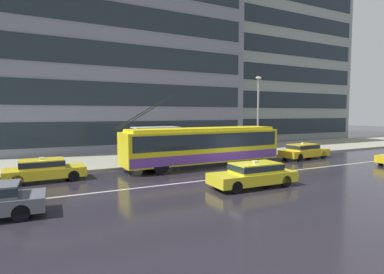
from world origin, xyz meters
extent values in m
plane|color=#242129|center=(0.00, 0.00, 0.00)|extent=(160.00, 160.00, 0.00)
cube|color=gray|center=(0.00, 9.50, 0.07)|extent=(80.00, 10.00, 0.14)
cube|color=silver|center=(0.00, -1.20, 0.00)|extent=(72.00, 0.14, 0.01)
cube|color=yellow|center=(-1.49, 2.90, 1.52)|extent=(12.02, 2.85, 2.22)
cube|color=yellow|center=(-1.49, 2.90, 2.73)|extent=(11.30, 2.58, 0.20)
cube|color=#1E2833|center=(-1.49, 2.90, 1.97)|extent=(11.54, 2.87, 1.02)
cube|color=#6B3D9E|center=(-1.49, 2.90, 0.81)|extent=(11.90, 2.88, 0.62)
cube|color=#1E2833|center=(4.43, 3.10, 1.97)|extent=(0.19, 2.17, 1.11)
cube|color=black|center=(4.28, 3.09, 2.53)|extent=(0.22, 1.88, 0.28)
cylinder|color=black|center=(-5.93, 3.11, 3.98)|extent=(4.09, 0.19, 2.36)
cylinder|color=black|center=(-5.90, 2.41, 3.98)|extent=(4.09, 0.19, 2.36)
cylinder|color=black|center=(2.53, 4.12, 0.52)|extent=(1.05, 0.33, 1.04)
cylinder|color=black|center=(2.60, 1.95, 0.52)|extent=(1.05, 0.33, 1.04)
cylinder|color=black|center=(-5.35, 3.86, 0.52)|extent=(1.05, 0.33, 1.04)
cylinder|color=black|center=(-5.28, 1.70, 0.52)|extent=(1.05, 0.33, 1.04)
cube|color=yellow|center=(-2.18, -3.68, 0.51)|extent=(4.73, 1.90, 0.55)
cube|color=yellow|center=(-2.00, -3.68, 1.02)|extent=(2.57, 1.60, 0.48)
cube|color=#1E2833|center=(-2.00, -3.68, 1.05)|extent=(2.62, 1.62, 0.31)
cube|color=silver|center=(-2.00, -3.68, 1.33)|extent=(0.28, 0.17, 0.12)
cylinder|color=black|center=(-3.75, -4.43, 0.31)|extent=(0.62, 0.21, 0.62)
cylinder|color=black|center=(-3.71, -2.84, 0.31)|extent=(0.62, 0.21, 0.62)
cylinder|color=black|center=(-0.66, -4.51, 0.31)|extent=(0.62, 0.21, 0.62)
cylinder|color=black|center=(-0.62, -2.92, 0.31)|extent=(0.62, 0.21, 0.62)
cube|color=yellow|center=(-11.91, 2.84, 0.51)|extent=(4.32, 1.96, 0.55)
cube|color=yellow|center=(-12.08, 2.83, 1.02)|extent=(2.35, 1.64, 0.48)
cube|color=#1E2833|center=(-12.08, 2.83, 1.05)|extent=(2.39, 1.66, 0.31)
cube|color=silver|center=(-12.08, 2.83, 1.33)|extent=(0.28, 0.17, 0.12)
cylinder|color=black|center=(-10.53, 3.69, 0.31)|extent=(0.63, 0.22, 0.62)
cylinder|color=black|center=(-10.48, 2.06, 0.31)|extent=(0.63, 0.22, 0.62)
cylinder|color=black|center=(-13.34, 3.61, 0.31)|extent=(0.63, 0.22, 0.62)
cylinder|color=black|center=(-13.29, 1.98, 0.31)|extent=(0.63, 0.22, 0.62)
cylinder|color=black|center=(10.82, -2.51, 0.31)|extent=(0.63, 0.23, 0.62)
cube|color=yellow|center=(8.18, 2.48, 0.51)|extent=(4.75, 2.10, 0.55)
cube|color=yellow|center=(7.99, 2.46, 1.02)|extent=(2.61, 1.69, 0.48)
cube|color=#1E2833|center=(7.99, 2.46, 1.05)|extent=(2.66, 1.71, 0.31)
cube|color=silver|center=(7.99, 2.46, 1.33)|extent=(0.29, 0.18, 0.12)
cylinder|color=black|center=(9.64, 3.37, 0.31)|extent=(0.63, 0.25, 0.62)
cylinder|color=black|center=(9.76, 1.83, 0.31)|extent=(0.63, 0.25, 0.62)
cylinder|color=black|center=(6.60, 3.13, 0.31)|extent=(0.63, 0.25, 0.62)
cylinder|color=black|center=(6.72, 1.59, 0.31)|extent=(0.63, 0.25, 0.62)
cylinder|color=black|center=(-12.89, -4.09, 0.31)|extent=(0.63, 0.23, 0.62)
cylinder|color=black|center=(-12.81, -2.49, 0.31)|extent=(0.63, 0.23, 0.62)
cylinder|color=gray|center=(-2.23, 5.64, 1.44)|extent=(0.08, 0.08, 2.59)
cylinder|color=gray|center=(-5.55, 5.64, 1.44)|extent=(0.08, 0.08, 2.59)
cylinder|color=gray|center=(-2.23, 7.04, 1.44)|extent=(0.08, 0.08, 2.59)
cylinder|color=gray|center=(-5.55, 7.04, 1.44)|extent=(0.08, 0.08, 2.59)
cube|color=#99ADB2|center=(-3.89, 7.04, 1.49)|extent=(3.16, 0.04, 2.07)
cube|color=#B2B2B7|center=(-3.89, 6.34, 2.77)|extent=(3.62, 1.71, 0.08)
cube|color=brown|center=(-3.89, 6.69, 0.59)|extent=(2.33, 0.36, 0.08)
cylinder|color=navy|center=(-4.06, 6.84, 0.57)|extent=(0.14, 0.14, 0.86)
cylinder|color=navy|center=(-3.90, 6.85, 0.57)|extent=(0.14, 0.14, 0.86)
cylinder|color=#452E38|center=(-3.98, 6.84, 1.28)|extent=(0.38, 0.38, 0.55)
sphere|color=tan|center=(-3.98, 6.84, 1.66)|extent=(0.21, 0.21, 0.21)
cylinder|color=black|center=(-1.53, 7.42, 0.54)|extent=(0.14, 0.14, 0.80)
cylinder|color=black|center=(-1.39, 7.35, 0.54)|extent=(0.14, 0.14, 0.80)
cylinder|color=#29242C|center=(-1.46, 7.38, 1.22)|extent=(0.47, 0.47, 0.55)
sphere|color=#DD897F|center=(-1.46, 7.38, 1.61)|extent=(0.23, 0.23, 0.23)
cone|color=#2A914B|center=(-1.57, 7.43, 1.90)|extent=(1.01, 1.01, 0.27)
cylinder|color=#333333|center=(-1.57, 7.43, 1.40)|extent=(0.02, 0.02, 0.74)
cylinder|color=navy|center=(-4.29, 5.86, 0.57)|extent=(0.14, 0.14, 0.87)
cylinder|color=navy|center=(-4.36, 5.72, 0.57)|extent=(0.14, 0.14, 0.87)
cylinder|color=#3F2E2B|center=(-4.33, 5.79, 1.29)|extent=(0.48, 0.48, 0.57)
sphere|color=tan|center=(-4.33, 5.79, 1.68)|extent=(0.21, 0.21, 0.21)
cone|color=#2B8855|center=(-4.38, 5.68, 1.97)|extent=(1.43, 1.43, 0.28)
cylinder|color=#333333|center=(-4.38, 5.68, 1.46)|extent=(0.02, 0.02, 0.73)
cylinder|color=gray|center=(5.12, 4.96, 3.49)|extent=(0.16, 0.16, 6.70)
ellipsoid|color=silver|center=(5.12, 4.96, 6.96)|extent=(0.60, 0.32, 0.24)
cube|color=gray|center=(-3.77, 18.98, 14.70)|extent=(26.05, 12.41, 29.40)
cube|color=#1E2833|center=(-3.77, 12.75, 2.02)|extent=(24.49, 0.06, 2.21)
cube|color=#1E2833|center=(-3.77, 12.75, 5.70)|extent=(24.49, 0.06, 2.21)
cube|color=#1E2833|center=(-3.77, 12.75, 9.37)|extent=(24.49, 0.06, 2.21)
cube|color=#1E2833|center=(-3.77, 12.75, 13.05)|extent=(24.49, 0.06, 2.21)
cube|color=#919A96|center=(20.83, 23.21, 12.98)|extent=(24.24, 13.61, 25.96)
cube|color=#1E2833|center=(20.83, 16.38, 2.04)|extent=(22.78, 0.06, 2.22)
cube|color=#1E2833|center=(20.83, 16.38, 5.75)|extent=(22.78, 0.06, 2.22)
cube|color=#1E2833|center=(20.83, 16.38, 9.46)|extent=(22.78, 0.06, 2.22)
cube|color=#1E2833|center=(20.83, 16.38, 13.16)|extent=(22.78, 0.06, 2.22)
cube|color=#1E2833|center=(20.83, 16.38, 16.87)|extent=(22.78, 0.06, 2.22)
camera|label=1|loc=(-12.29, -16.49, 3.87)|focal=28.73mm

